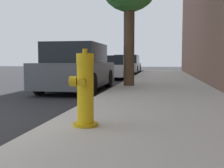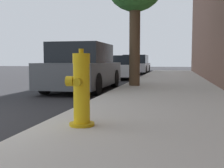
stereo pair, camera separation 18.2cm
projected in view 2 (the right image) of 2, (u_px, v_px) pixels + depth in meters
name	position (u px, v px, depth m)	size (l,w,h in m)	color
sidewalk_slab	(157.00, 139.00, 3.13)	(2.94, 40.00, 0.15)	#B7B2A8
fire_hydrant	(81.00, 90.00, 3.39)	(0.34, 0.35, 0.93)	#C39C11
parked_car_near	(83.00, 68.00, 8.85)	(1.70, 3.87, 1.47)	#4C5156
parked_car_mid	(118.00, 67.00, 14.71)	(1.86, 3.90, 1.19)	silver
parked_car_far	(136.00, 65.00, 20.35)	(1.74, 4.01, 1.34)	#B7B7BC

